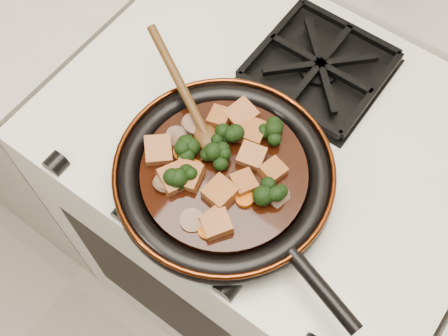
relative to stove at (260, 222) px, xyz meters
The scene contains 35 objects.
stove is the anchor object (origin of this frame).
burner_grate_front 0.48m from the stove, 90.00° to the right, with size 0.23×0.23×0.03m, color black, non-canonical shape.
burner_grate_back 0.48m from the stove, 90.00° to the left, with size 0.23×0.23×0.03m, color black, non-canonical shape.
skillet 0.52m from the stove, 89.86° to the right, with size 0.46×0.35×0.05m.
braising_sauce 0.52m from the stove, 90.63° to the right, with size 0.26×0.26×0.02m, color black.
tofu_cube_0 0.56m from the stove, 104.29° to the right, with size 0.04×0.04×0.02m, color brown.
tofu_cube_1 0.52m from the stove, 93.82° to the right, with size 0.04×0.04×0.02m, color brown.
tofu_cube_2 0.55m from the stove, 84.44° to the right, with size 0.04×0.04×0.02m, color brown.
tofu_cube_3 0.57m from the stove, 80.19° to the right, with size 0.04×0.03×0.02m, color brown.
tofu_cube_4 0.53m from the stove, 128.29° to the right, with size 0.03×0.03×0.02m, color brown.
tofu_cube_5 0.56m from the stove, 119.31° to the right, with size 0.04×0.04×0.02m, color brown.
tofu_cube_6 0.55m from the stove, 101.53° to the right, with size 0.04×0.04×0.02m, color brown.
tofu_cube_7 0.57m from the stove, 79.20° to the right, with size 0.04×0.04×0.02m, color brown.
tofu_cube_8 0.53m from the stove, 79.29° to the right, with size 0.04×0.04×0.02m, color brown.
tofu_cube_9 0.52m from the stove, 123.48° to the right, with size 0.04×0.04×0.02m, color brown.
tofu_cube_10 0.53m from the stove, 60.64° to the right, with size 0.03×0.03×0.02m, color brown.
tofu_cube_11 0.54m from the stove, 76.25° to the right, with size 0.04×0.03×0.02m, color brown.
broccoli_floret_0 0.53m from the stove, 107.46° to the right, with size 0.06×0.06×0.05m, color black, non-canonical shape.
broccoli_floret_1 0.55m from the stove, 114.89° to the right, with size 0.06×0.06×0.05m, color black, non-canonical shape.
broccoli_floret_2 0.56m from the stove, 101.19° to the right, with size 0.06×0.06×0.05m, color black, non-canonical shape.
broccoli_floret_3 0.55m from the stove, 60.99° to the right, with size 0.06×0.06×0.06m, color black, non-canonical shape.
broccoli_floret_4 0.54m from the stove, 99.88° to the right, with size 0.06×0.06×0.05m, color black, non-canonical shape.
broccoli_floret_5 0.52m from the stove, 64.14° to the right, with size 0.06×0.06×0.05m, color black, non-canonical shape.
carrot_coin_0 0.54m from the stove, 103.15° to the right, with size 0.03×0.03×0.01m, color #BA4A05.
carrot_coin_1 0.54m from the stove, 73.00° to the right, with size 0.03×0.03×0.01m, color #BA4A05.
carrot_coin_2 0.57m from the stove, 81.37° to the right, with size 0.03×0.03×0.01m, color #BA4A05.
carrot_coin_3 0.54m from the stove, 113.67° to the right, with size 0.03×0.03×0.01m, color #BA4A05.
carrot_coin_4 0.54m from the stove, 81.15° to the right, with size 0.03×0.03×0.01m, color #BA4A05.
carrot_coin_5 0.53m from the stove, 77.30° to the right, with size 0.03×0.03×0.01m, color #BA4A05.
mushroom_slice_0 0.54m from the stove, 56.02° to the right, with size 0.03×0.03×0.01m, color brown.
mushroom_slice_1 0.54m from the stove, 128.31° to the right, with size 0.04×0.04×0.01m, color brown.
mushroom_slice_2 0.57m from the stove, 105.49° to the right, with size 0.03×0.03×0.01m, color brown.
mushroom_slice_3 0.54m from the stove, 123.45° to the right, with size 0.03×0.03×0.01m, color brown.
mushroom_slice_4 0.57m from the stove, 87.76° to the right, with size 0.04×0.04×0.01m, color brown.
wooden_spoon 0.55m from the stove, 136.79° to the right, with size 0.13×0.08×0.20m.
Camera 1 is at (0.23, 1.23, 1.73)m, focal length 45.00 mm.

